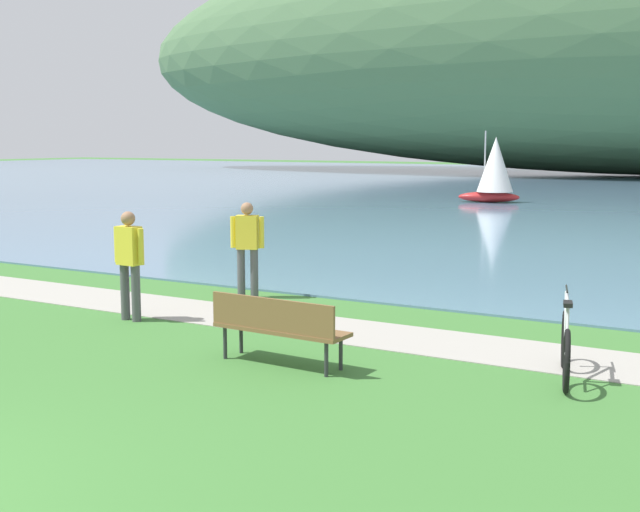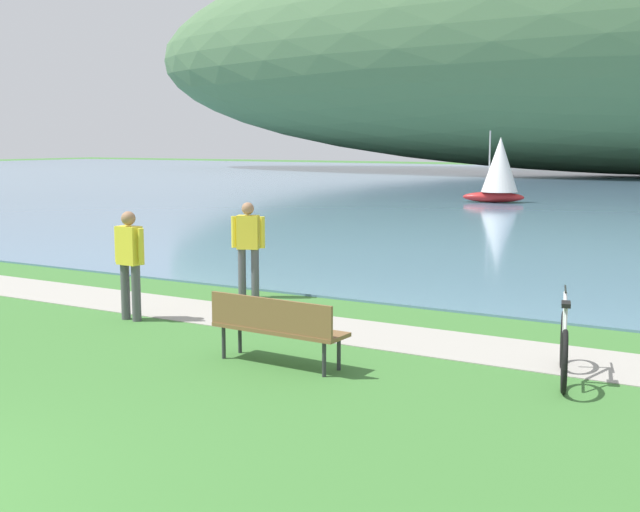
# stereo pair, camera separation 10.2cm
# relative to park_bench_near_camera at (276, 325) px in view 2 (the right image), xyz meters

# --- Properties ---
(shoreline_path) EXTENTS (60.00, 1.50, 0.01)m
(shoreline_path) POSITION_rel_park_bench_near_camera_xyz_m (-0.97, 2.07, -0.52)
(shoreline_path) COLOR #A39E93
(shoreline_path) RESTS_ON ground
(park_bench_near_camera) EXTENTS (1.82, 0.55, 0.88)m
(park_bench_near_camera) POSITION_rel_park_bench_near_camera_xyz_m (0.00, 0.00, 0.00)
(park_bench_near_camera) COLOR brown
(park_bench_near_camera) RESTS_ON ground
(bicycle_leaning_near_bench) EXTENTS (0.50, 1.73, 1.01)m
(bicycle_leaning_near_bench) POSITION_rel_park_bench_near_camera_xyz_m (3.24, 1.19, -0.12)
(bicycle_leaning_near_bench) COLOR black
(bicycle_leaning_near_bench) RESTS_ON ground
(person_at_shoreline) EXTENTS (0.57, 0.35, 1.71)m
(person_at_shoreline) POSITION_rel_park_bench_near_camera_xyz_m (-2.88, 3.49, 0.46)
(person_at_shoreline) COLOR #4C4C51
(person_at_shoreline) RESTS_ON ground
(person_on_the_grass) EXTENTS (0.61, 0.24, 1.71)m
(person_on_the_grass) POSITION_rel_park_bench_near_camera_xyz_m (-3.40, 1.04, 0.46)
(person_on_the_grass) COLOR #4C4C51
(person_on_the_grass) RESTS_ON ground
(sailboat_mid_bay) EXTENTS (2.83, 2.00, 3.21)m
(sailboat_mid_bay) POSITION_rel_park_bench_near_camera_xyz_m (-6.10, 27.48, 1.03)
(sailboat_mid_bay) COLOR #B22323
(sailboat_mid_bay) RESTS_ON bay_water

